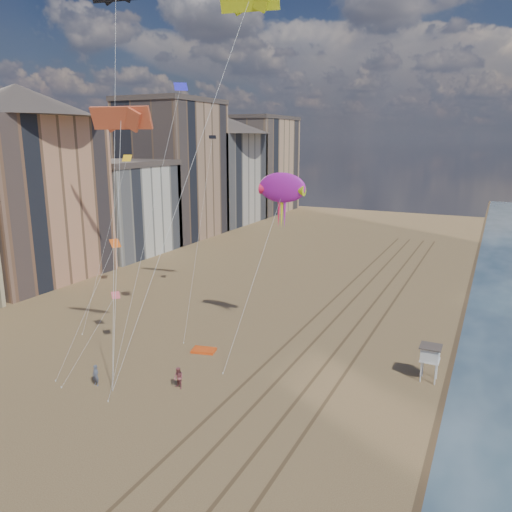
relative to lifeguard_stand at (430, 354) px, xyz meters
The scene contains 10 objects.
wet_sand 15.67m from the lifeguard_stand, 67.95° to the left, with size 260.00×260.00×0.00m, color #42301E.
tracks 11.77m from the lifeguard_stand, 157.85° to the left, with size 7.68×120.00×0.01m.
buildings 72.03m from the lifeguard_stand, 145.88° to the left, with size 34.72×131.35×29.00m.
lifeguard_stand is the anchor object (origin of this frame).
grounded_kite 21.56m from the lifeguard_stand, behind, with size 2.32×1.48×0.26m, color #FC4F15.
show_kite 20.46m from the lifeguard_stand, behind, with size 4.70×4.97×18.88m.
kite_flyer_a 29.22m from the lifeguard_stand, 152.27° to the right, with size 0.69×0.45×1.89m, color #525969.
kite_flyer_b 22.02m from the lifeguard_stand, 150.35° to the right, with size 0.92×0.72×1.90m, color #9B4F53.
parafoils 37.96m from the lifeguard_stand, behind, with size 18.65×15.96×14.56m.
small_kites 31.92m from the lifeguard_stand, behind, with size 15.52×15.88×20.27m.
Camera 1 is at (17.16, -17.43, 20.94)m, focal length 35.00 mm.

